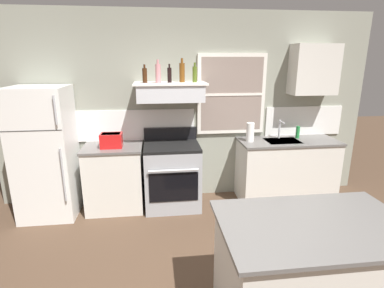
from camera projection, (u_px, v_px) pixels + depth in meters
name	position (u px, v px, depth m)	size (l,w,h in m)	color
back_wall	(189.00, 108.00, 4.41)	(5.40, 0.11, 2.70)	gray
refrigerator	(46.00, 153.00, 3.95)	(0.70, 0.72, 1.72)	white
counter_left_of_stove	(115.00, 177.00, 4.22)	(0.79, 0.63, 0.91)	silver
toaster	(111.00, 140.00, 4.01)	(0.30, 0.20, 0.19)	red
stove_range	(172.00, 175.00, 4.28)	(0.76, 0.69, 1.09)	#9EA0A5
range_hood_shelf	(170.00, 92.00, 4.05)	(0.96, 0.52, 0.24)	silver
bottle_brown_stout	(145.00, 75.00, 3.93)	(0.06, 0.06, 0.23)	#381E0F
bottle_rose_pink	(158.00, 73.00, 3.92)	(0.07, 0.07, 0.30)	#C67F84
bottle_balsamic_dark	(169.00, 75.00, 3.98)	(0.06, 0.06, 0.24)	black
bottle_amber_wine	(182.00, 72.00, 4.03)	(0.07, 0.07, 0.31)	brown
bottle_olive_oil_square	(195.00, 74.00, 4.02)	(0.06, 0.06, 0.26)	#4C601E
counter_right_with_sink	(286.00, 169.00, 4.52)	(1.43, 0.63, 0.91)	silver
sink_faucet	(280.00, 127.00, 4.43)	(0.03, 0.17, 0.28)	silver
paper_towel_roll	(250.00, 132.00, 4.29)	(0.11, 0.11, 0.27)	white
dish_soap_bottle	(298.00, 132.00, 4.48)	(0.06, 0.06, 0.18)	#268C3F
kitchen_island	(310.00, 276.00, 2.30)	(1.40, 0.90, 0.91)	silver
upper_cabinet_right	(314.00, 70.00, 4.30)	(0.64, 0.32, 0.70)	silver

